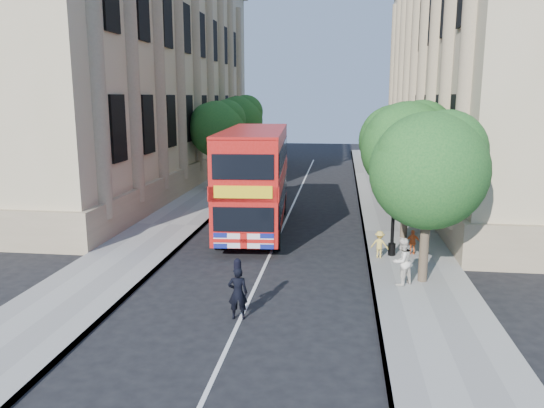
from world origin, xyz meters
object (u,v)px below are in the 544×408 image
(lamp_post, at_px, (394,198))
(double_decker_bus, at_px, (255,176))
(box_van, at_px, (249,184))
(woman_pedestrian, at_px, (402,261))
(police_constable, at_px, (238,293))

(lamp_post, distance_m, double_decker_bus, 7.52)
(box_van, bearing_deg, woman_pedestrian, -56.31)
(box_van, height_order, woman_pedestrian, box_van)
(double_decker_bus, relative_size, police_constable, 6.67)
(woman_pedestrian, bearing_deg, double_decker_bus, -91.80)
(box_van, distance_m, woman_pedestrian, 15.07)
(lamp_post, height_order, police_constable, lamp_post)
(double_decker_bus, bearing_deg, woman_pedestrian, -54.21)
(lamp_post, relative_size, woman_pedestrian, 3.10)
(double_decker_bus, bearing_deg, lamp_post, -37.00)
(police_constable, bearing_deg, box_van, -88.65)
(double_decker_bus, height_order, police_constable, double_decker_bus)
(woman_pedestrian, bearing_deg, police_constable, -8.89)
(lamp_post, xyz_separation_m, double_decker_bus, (-6.31, 4.08, 0.18))
(double_decker_bus, distance_m, box_van, 5.73)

